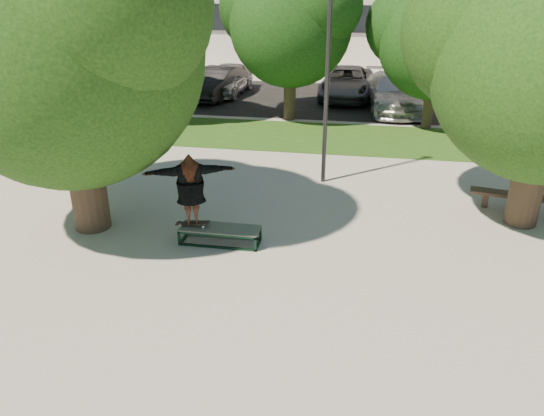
% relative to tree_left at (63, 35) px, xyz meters
% --- Properties ---
extents(ground, '(120.00, 120.00, 0.00)m').
position_rel_tree_left_xyz_m(ground, '(4.29, -1.09, -4.42)').
color(ground, '#A7A39A').
rests_on(ground, ground).
extents(grass_strip, '(30.00, 4.00, 0.02)m').
position_rel_tree_left_xyz_m(grass_strip, '(5.29, 8.41, -4.41)').
color(grass_strip, '#1D4413').
rests_on(grass_strip, ground).
extents(asphalt_strip, '(40.00, 8.00, 0.01)m').
position_rel_tree_left_xyz_m(asphalt_strip, '(4.29, 14.91, -4.42)').
color(asphalt_strip, black).
rests_on(asphalt_strip, ground).
extents(tree_left, '(6.96, 5.95, 7.12)m').
position_rel_tree_left_xyz_m(tree_left, '(0.00, 0.00, 0.00)').
color(tree_left, '#38281E').
rests_on(tree_left, ground).
extents(bg_tree_left, '(5.28, 4.51, 5.77)m').
position_rel_tree_left_xyz_m(bg_tree_left, '(-2.28, 9.98, -0.69)').
color(bg_tree_left, '#38281E').
rests_on(bg_tree_left, ground).
extents(bg_tree_mid, '(5.76, 4.92, 6.24)m').
position_rel_tree_left_xyz_m(bg_tree_mid, '(3.22, 10.98, -0.41)').
color(bg_tree_mid, '#38281E').
rests_on(bg_tree_mid, ground).
extents(bg_tree_right, '(5.04, 4.31, 5.43)m').
position_rel_tree_left_xyz_m(bg_tree_right, '(8.73, 10.47, -0.93)').
color(bg_tree_right, '#38281E').
rests_on(bg_tree_right, ground).
extents(lamppost, '(0.25, 0.15, 6.11)m').
position_rel_tree_left_xyz_m(lamppost, '(5.29, 3.91, -1.27)').
color(lamppost, '#2D2D30').
rests_on(lamppost, ground).
extents(grind_box, '(1.80, 0.60, 0.38)m').
position_rel_tree_left_xyz_m(grind_box, '(3.32, -0.36, -4.23)').
color(grind_box, black).
rests_on(grind_box, ground).
extents(skater_rig, '(2.07, 1.19, 1.71)m').
position_rel_tree_left_xyz_m(skater_rig, '(2.69, -0.36, -3.16)').
color(skater_rig, white).
rests_on(skater_rig, grind_box).
extents(bench, '(3.01, 0.96, 0.46)m').
position_rel_tree_left_xyz_m(bench, '(10.70, 2.60, -4.04)').
color(bench, '#4E3A2F').
rests_on(bench, ground).
extents(car_silver_a, '(2.06, 4.51, 1.50)m').
position_rel_tree_left_xyz_m(car_silver_a, '(-0.50, 15.26, -3.67)').
color(car_silver_a, '#B0B0B5').
rests_on(car_silver_a, asphalt_strip).
extents(car_dark, '(2.28, 4.57, 1.44)m').
position_rel_tree_left_xyz_m(car_dark, '(-0.71, 14.28, -3.70)').
color(car_dark, black).
rests_on(car_dark, asphalt_strip).
extents(car_grey, '(2.54, 5.30, 1.46)m').
position_rel_tree_left_xyz_m(car_grey, '(5.44, 15.39, -3.69)').
color(car_grey, '#5A595F').
rests_on(car_grey, asphalt_strip).
extents(car_silver_b, '(2.85, 5.58, 1.55)m').
position_rel_tree_left_xyz_m(car_silver_b, '(7.55, 13.25, -3.65)').
color(car_silver_b, silver).
rests_on(car_silver_b, asphalt_strip).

